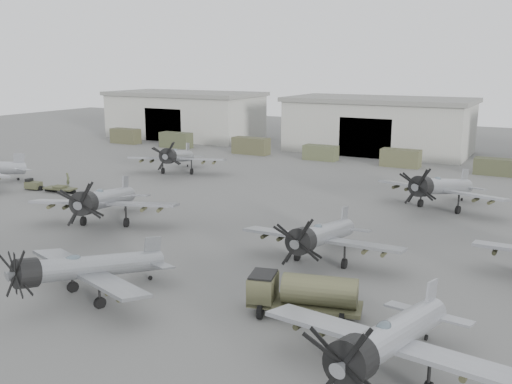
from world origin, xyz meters
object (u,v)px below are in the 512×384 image
aircraft_mid_2 (320,236)px  aircraft_far_1 (440,187)px  tug_trailer (43,186)px  aircraft_far_0 (177,156)px  fuel_tanker (303,292)px  aircraft_near_2 (388,339)px  aircraft_near_1 (82,268)px  aircraft_mid_1 (103,200)px  ground_crew (68,180)px

aircraft_mid_2 → aircraft_far_1: (4.25, 19.84, 0.19)m
aircraft_far_1 → tug_trailer: aircraft_far_1 is taller
aircraft_mid_2 → aircraft_far_0: (-29.28, 22.73, 0.16)m
aircraft_far_0 → fuel_tanker: 44.28m
aircraft_near_2 → aircraft_far_1: 33.17m
aircraft_far_0 → tug_trailer: 16.97m
aircraft_near_1 → tug_trailer: bearing=159.9°
aircraft_far_0 → aircraft_mid_2: bearing=-58.6°
aircraft_mid_1 → aircraft_mid_2: (20.42, 0.02, -0.23)m
aircraft_far_0 → fuel_tanker: bearing=-65.1°
aircraft_near_1 → aircraft_far_0: aircraft_far_0 is taller
aircraft_mid_2 → fuel_tanker: 8.59m
aircraft_near_1 → aircraft_far_1: size_ratio=0.87×
aircraft_far_1 → aircraft_mid_2: bearing=-87.6°
aircraft_near_2 → aircraft_mid_2: aircraft_near_2 is taller
fuel_tanker → aircraft_near_1: bearing=-174.8°
aircraft_far_1 → fuel_tanker: 28.13m
aircraft_near_1 → aircraft_mid_2: aircraft_mid_2 is taller
aircraft_near_1 → fuel_tanker: (12.53, 4.42, -0.63)m
ground_crew → aircraft_mid_2: bearing=-129.9°
aircraft_near_1 → aircraft_far_0: size_ratio=0.89×
aircraft_near_2 → aircraft_mid_1: aircraft_mid_1 is taller
aircraft_mid_2 → aircraft_far_0: size_ratio=0.94×
aircraft_far_0 → aircraft_mid_1: bearing=-89.5°
aircraft_far_1 → aircraft_mid_1: bearing=-126.6°
aircraft_mid_1 → aircraft_far_0: size_ratio=1.02×
aircraft_mid_1 → aircraft_near_1: bearing=-72.9°
aircraft_far_0 → tug_trailer: aircraft_far_0 is taller
ground_crew → aircraft_near_1: bearing=-155.6°
aircraft_far_0 → tug_trailer: (-7.32, -15.21, -1.83)m
aircraft_near_1 → tug_trailer: aircraft_near_1 is taller
tug_trailer → aircraft_near_1: bearing=-44.9°
aircraft_mid_1 → aircraft_near_2: bearing=-46.2°
aircraft_far_0 → aircraft_far_1: 33.65m
aircraft_mid_1 → ground_crew: (-15.41, 10.48, -1.57)m
aircraft_near_2 → aircraft_mid_1: size_ratio=0.96×
aircraft_mid_2 → fuel_tanker: bearing=-75.4°
aircraft_near_2 → ground_crew: aircraft_near_2 is taller
aircraft_mid_1 → aircraft_far_0: 24.42m
aircraft_mid_2 → tug_trailer: 37.40m
fuel_tanker → tug_trailer: fuel_tanker is taller
aircraft_mid_2 → ground_crew: aircraft_mid_2 is taller
aircraft_near_1 → aircraft_near_2: size_ratio=0.91×
fuel_tanker → ground_crew: bearing=139.7°
tug_trailer → aircraft_mid_1: bearing=-32.5°
aircraft_near_1 → aircraft_mid_2: 16.22m
fuel_tanker → ground_crew: size_ratio=4.11×
aircraft_near_2 → fuel_tanker: aircraft_near_2 is taller
fuel_tanker → ground_crew: (-38.20, 18.68, -0.60)m
aircraft_near_2 → aircraft_far_1: bearing=104.6°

